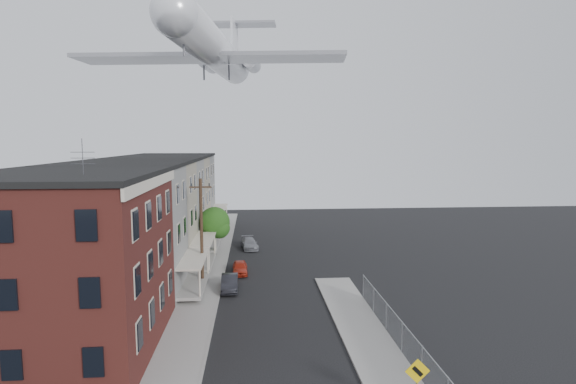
{
  "coord_description": "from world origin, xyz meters",
  "views": [
    {
      "loc": [
        -1.32,
        -18.7,
        12.0
      ],
      "look_at": [
        0.67,
        6.83,
        9.1
      ],
      "focal_mm": 28.0,
      "sensor_mm": 36.0,
      "label": 1
    }
  ],
  "objects_px": {
    "utility_pole": "(201,231)",
    "car_far": "(250,243)",
    "warning_sign": "(417,379)",
    "car_near": "(240,268)",
    "car_mid": "(230,283)",
    "street_tree": "(216,224)",
    "airplane": "(215,51)"
  },
  "relations": [
    {
      "from": "warning_sign",
      "to": "car_near",
      "type": "xyz_separation_m",
      "value": [
        -8.2,
        22.33,
        -1.31
      ]
    },
    {
      "from": "utility_pole",
      "to": "warning_sign",
      "type": "bearing_deg",
      "value": -59.52
    },
    {
      "from": "street_tree",
      "to": "warning_sign",
      "type": "bearing_deg",
      "value": -69.42
    },
    {
      "from": "utility_pole",
      "to": "street_tree",
      "type": "height_order",
      "value": "utility_pole"
    },
    {
      "from": "utility_pole",
      "to": "car_mid",
      "type": "height_order",
      "value": "utility_pole"
    },
    {
      "from": "utility_pole",
      "to": "car_mid",
      "type": "xyz_separation_m",
      "value": [
        2.3,
        -1.19,
        -4.06
      ]
    },
    {
      "from": "street_tree",
      "to": "car_far",
      "type": "relative_size",
      "value": 1.29
    },
    {
      "from": "car_near",
      "to": "car_far",
      "type": "relative_size",
      "value": 0.83
    },
    {
      "from": "car_mid",
      "to": "car_far",
      "type": "relative_size",
      "value": 0.93
    },
    {
      "from": "street_tree",
      "to": "car_far",
      "type": "xyz_separation_m",
      "value": [
        3.47,
        2.98,
        -2.86
      ]
    },
    {
      "from": "airplane",
      "to": "utility_pole",
      "type": "bearing_deg",
      "value": -93.62
    },
    {
      "from": "warning_sign",
      "to": "utility_pole",
      "type": "bearing_deg",
      "value": 120.48
    },
    {
      "from": "utility_pole",
      "to": "street_tree",
      "type": "distance_m",
      "value": 10.0
    },
    {
      "from": "warning_sign",
      "to": "street_tree",
      "type": "distance_m",
      "value": 30.96
    },
    {
      "from": "car_near",
      "to": "car_mid",
      "type": "distance_m",
      "value": 4.55
    },
    {
      "from": "car_mid",
      "to": "car_far",
      "type": "bearing_deg",
      "value": 82.33
    },
    {
      "from": "warning_sign",
      "to": "car_near",
      "type": "bearing_deg",
      "value": 110.16
    },
    {
      "from": "car_near",
      "to": "car_far",
      "type": "distance_m",
      "value": 9.63
    },
    {
      "from": "car_far",
      "to": "utility_pole",
      "type": "bearing_deg",
      "value": -113.96
    },
    {
      "from": "street_tree",
      "to": "car_mid",
      "type": "bearing_deg",
      "value": -79.93
    },
    {
      "from": "street_tree",
      "to": "car_far",
      "type": "height_order",
      "value": "street_tree"
    },
    {
      "from": "warning_sign",
      "to": "utility_pole",
      "type": "distance_m",
      "value": 22.25
    },
    {
      "from": "airplane",
      "to": "street_tree",
      "type": "bearing_deg",
      "value": 141.31
    },
    {
      "from": "utility_pole",
      "to": "car_far",
      "type": "distance_m",
      "value": 14.06
    },
    {
      "from": "car_far",
      "to": "warning_sign",
      "type": "bearing_deg",
      "value": -84.5
    },
    {
      "from": "car_near",
      "to": "airplane",
      "type": "xyz_separation_m",
      "value": [
        -2.39,
        6.39,
        20.4
      ]
    },
    {
      "from": "car_near",
      "to": "street_tree",
      "type": "bearing_deg",
      "value": 109.85
    },
    {
      "from": "warning_sign",
      "to": "car_far",
      "type": "xyz_separation_m",
      "value": [
        -7.4,
        31.93,
        -1.3
      ]
    },
    {
      "from": "car_far",
      "to": "airplane",
      "type": "relative_size",
      "value": 0.14
    },
    {
      "from": "utility_pole",
      "to": "car_near",
      "type": "xyz_separation_m",
      "value": [
        3.0,
        3.31,
        -4.1
      ]
    },
    {
      "from": "warning_sign",
      "to": "airplane",
      "type": "distance_m",
      "value": 36.08
    },
    {
      "from": "street_tree",
      "to": "airplane",
      "type": "relative_size",
      "value": 0.18
    }
  ]
}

